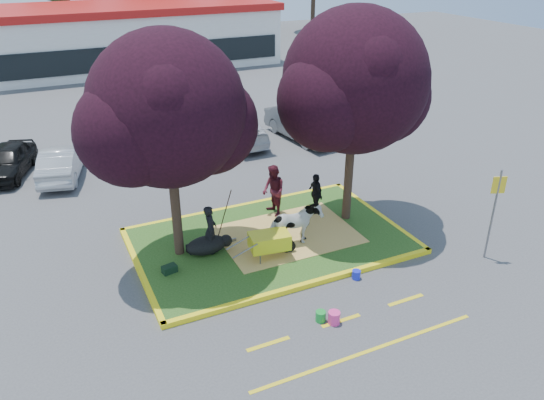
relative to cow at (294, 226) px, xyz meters
name	(u,v)px	position (x,y,z in m)	size (l,w,h in m)	color
ground	(270,243)	(-0.47, 0.71, -0.84)	(90.00, 90.00, 0.00)	#424244
median_island	(270,241)	(-0.47, 0.71, -0.76)	(8.00, 5.00, 0.15)	#214916
curb_near	(310,284)	(-0.47, -1.87, -0.76)	(8.30, 0.16, 0.15)	yellow
curb_far	(240,207)	(-0.47, 3.29, -0.76)	(8.30, 0.16, 0.15)	yellow
curb_left	(140,272)	(-4.55, 0.71, -0.76)	(0.16, 5.30, 0.15)	yellow
curb_right	(378,215)	(3.61, 0.71, -0.76)	(0.16, 5.30, 0.15)	yellow
straw_bedding	(287,234)	(0.13, 0.71, -0.68)	(4.20, 3.00, 0.01)	#EEC062
tree_purple_left	(168,117)	(-3.25, 1.09, 3.52)	(5.06, 4.20, 6.51)	black
tree_purple_right	(356,88)	(2.45, 0.89, 3.72)	(5.30, 4.40, 6.82)	black
fire_lane_stripe_a	(268,344)	(-2.47, -3.49, -0.84)	(1.10, 0.12, 0.01)	yellow
fire_lane_stripe_b	(341,321)	(-0.47, -3.49, -0.84)	(1.10, 0.12, 0.01)	yellow
fire_lane_stripe_c	(406,300)	(1.53, -3.49, -0.84)	(1.10, 0.12, 0.01)	yellow
fire_lane_long	(368,351)	(-0.47, -4.69, -0.84)	(6.00, 0.10, 0.01)	yellow
retail_building	(135,35)	(1.53, 28.69, 1.41)	(20.40, 8.40, 4.40)	silver
cow	(294,226)	(0.00, 0.00, 0.00)	(0.74, 1.63, 1.38)	white
calf	(207,245)	(-2.53, 0.74, -0.42)	(1.23, 0.70, 0.53)	black
handler	(211,229)	(-2.38, 0.77, 0.06)	(0.55, 0.36, 1.50)	black
visitor_a	(273,191)	(0.32, 2.15, 0.19)	(0.86, 0.67, 1.76)	#4B1521
visitor_b	(315,193)	(1.67, 1.68, 0.02)	(0.83, 0.35, 1.42)	black
wheelbarrow	(270,241)	(-0.93, -0.26, -0.15)	(2.08, 0.84, 0.78)	black
gear_bag_dark	(195,247)	(-2.82, 1.02, -0.57)	(0.47, 0.26, 0.24)	black
gear_bag_green	(169,269)	(-3.82, 0.21, -0.58)	(0.40, 0.25, 0.22)	black
sign_post	(495,204)	(4.99, -2.77, 0.93)	(0.38, 0.17, 2.83)	slate
bucket_green	(321,316)	(-0.93, -3.27, -0.70)	(0.26, 0.26, 0.28)	green
bucket_pink	(334,318)	(-0.67, -3.48, -0.68)	(0.30, 0.30, 0.33)	#F8378E
bucket_blue	(356,275)	(0.89, -2.09, -0.71)	(0.24, 0.24, 0.26)	#1B27DB
car_black	(8,161)	(-7.73, 9.98, -0.21)	(1.48, 3.68, 1.26)	black
car_silver	(62,162)	(-5.80, 8.87, -0.21)	(1.33, 3.82, 1.26)	#A4A8AC
car_red	(202,138)	(0.20, 9.43, -0.25)	(1.96, 4.25, 1.18)	#A60D14
car_white	(238,129)	(2.04, 9.73, -0.19)	(1.82, 4.47, 1.30)	silver
car_grey	(303,124)	(5.00, 8.86, -0.09)	(1.58, 4.53, 1.49)	slate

